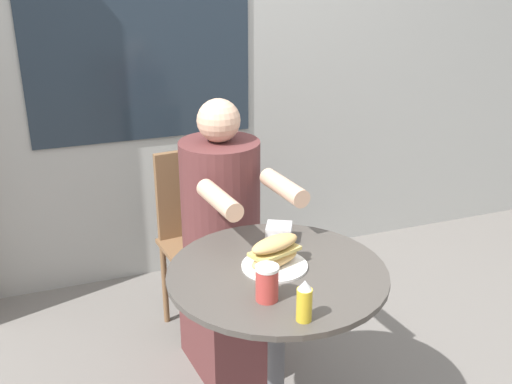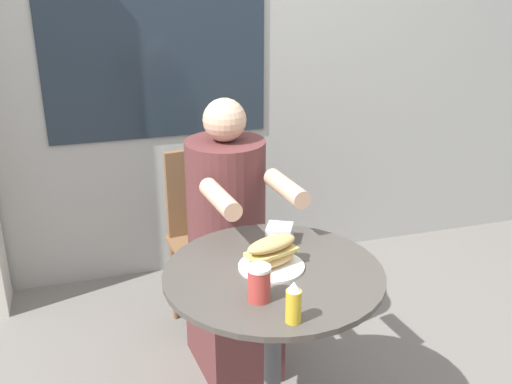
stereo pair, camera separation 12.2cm
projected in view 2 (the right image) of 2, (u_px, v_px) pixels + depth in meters
storefront_wall at (183, 17)px, 3.03m from camera, size 8.00×0.09×2.80m
cafe_table at (273, 322)px, 2.02m from camera, size 0.73×0.73×0.74m
diner_chair at (209, 224)px, 2.81m from camera, size 0.42×0.42×0.87m
seated_diner at (230, 257)px, 2.51m from camera, size 0.38×0.60×1.19m
sandwich_on_plate at (272, 255)px, 1.95m from camera, size 0.22×0.22×0.11m
drink_cup at (259, 283)px, 1.77m from camera, size 0.07×0.07×0.11m
napkin_box at (280, 233)px, 2.14m from camera, size 0.12×0.12×0.06m
condiment_bottle at (294, 303)px, 1.66m from camera, size 0.04×0.04×0.13m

